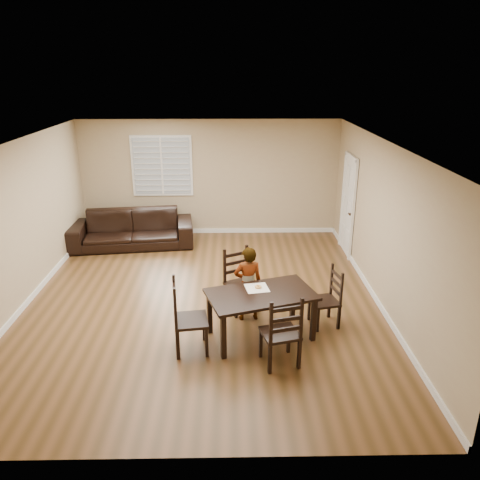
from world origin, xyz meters
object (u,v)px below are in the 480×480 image
(donut, at_px, (258,286))
(sofa, at_px, (132,229))
(chair_left, at_px, (181,320))
(chair_right, at_px, (331,299))
(chair_far, at_px, (284,337))
(child, at_px, (248,284))
(dining_table, at_px, (261,299))
(chair_near, at_px, (238,281))

(donut, height_order, sofa, sofa)
(chair_left, distance_m, chair_right, 2.36)
(chair_far, distance_m, chair_right, 1.44)
(chair_right, bearing_deg, donut, -93.31)
(child, relative_size, sofa, 0.46)
(child, height_order, sofa, child)
(dining_table, bearing_deg, chair_far, -90.52)
(child, bearing_deg, sofa, -62.83)
(child, xyz_separation_m, donut, (0.14, -0.36, 0.13))
(chair_right, height_order, child, child)
(chair_far, distance_m, chair_left, 1.46)
(chair_near, bearing_deg, chair_left, -149.73)
(chair_left, xyz_separation_m, sofa, (-1.52, 4.18, -0.10))
(chair_near, height_order, chair_left, chair_left)
(dining_table, height_order, chair_near, chair_near)
(chair_far, bearing_deg, chair_near, -86.20)
(chair_far, xyz_separation_m, donut, (-0.29, 0.96, 0.26))
(chair_far, height_order, chair_right, chair_far)
(child, bearing_deg, chair_near, -79.01)
(dining_table, relative_size, chair_right, 1.83)
(chair_near, height_order, sofa, chair_near)
(chair_left, relative_size, donut, 10.68)
(chair_far, bearing_deg, sofa, -72.49)
(chair_near, bearing_deg, donut, -96.60)
(chair_near, bearing_deg, child, -96.65)
(chair_right, bearing_deg, child, -110.12)
(chair_near, xyz_separation_m, sofa, (-2.33, 2.89, -0.09))
(chair_right, bearing_deg, chair_near, -124.26)
(chair_near, relative_size, chair_far, 0.99)
(dining_table, bearing_deg, chair_near, 91.20)
(dining_table, distance_m, chair_near, 1.00)
(chair_near, xyz_separation_m, chair_far, (0.58, -1.73, 0.00))
(chair_right, bearing_deg, chair_far, -49.43)
(child, bearing_deg, chair_far, 97.93)
(chair_left, height_order, donut, chair_left)
(chair_far, height_order, sofa, chair_far)
(chair_near, relative_size, sofa, 0.39)
(dining_table, xyz_separation_m, chair_near, (-0.33, 0.94, -0.16))
(chair_right, relative_size, sofa, 0.35)
(dining_table, distance_m, chair_far, 0.84)
(dining_table, bearing_deg, child, 90.00)
(chair_near, height_order, child, child)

